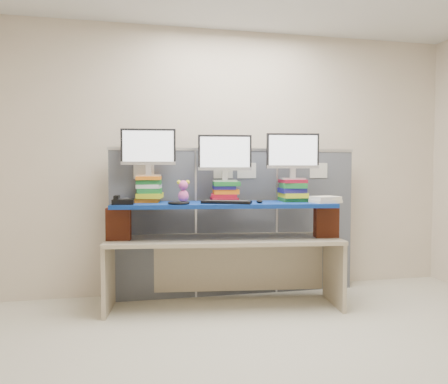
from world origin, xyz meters
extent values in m
cube|color=beige|center=(0.00, 0.00, 1.40)|extent=(5.00, 4.00, 2.80)
cube|color=beige|center=(0.00, 0.00, 0.00)|extent=(5.00, 4.00, 0.01)
cube|color=#4F535D|center=(-0.87, 1.78, 0.75)|extent=(0.85, 0.05, 1.50)
cube|color=#4F535D|center=(0.00, 1.78, 0.75)|extent=(0.85, 0.05, 1.50)
cube|color=#4F535D|center=(0.87, 1.78, 0.75)|extent=(0.85, 0.05, 1.50)
cube|color=silver|center=(0.00, 1.78, 1.51)|extent=(2.60, 0.06, 0.03)
cube|color=silver|center=(-0.95, 1.75, 1.30)|extent=(0.20, 0.00, 0.16)
cube|color=silver|center=(-0.15, 1.75, 1.30)|extent=(0.20, 0.00, 0.16)
cube|color=silver|center=(0.10, 1.75, 1.30)|extent=(0.20, 0.00, 0.16)
cube|color=silver|center=(0.90, 1.75, 1.30)|extent=(0.20, 0.00, 0.16)
cube|color=#B6A78B|center=(-0.22, 1.39, 0.65)|extent=(2.25, 0.91, 0.04)
cube|color=#B6A78B|center=(-1.28, 1.53, 0.31)|extent=(0.11, 0.59, 0.63)
cube|color=#B6A78B|center=(0.85, 1.25, 0.31)|extent=(0.11, 0.59, 0.63)
cube|color=maroon|center=(-1.19, 1.46, 0.81)|extent=(0.23, 0.15, 0.30)
cube|color=maroon|center=(0.74, 1.21, 0.81)|extent=(0.23, 0.15, 0.30)
cube|color=navy|center=(-0.22, 1.39, 0.98)|extent=(2.11, 0.78, 0.04)
cube|color=orange|center=(-0.92, 1.61, 1.02)|extent=(0.25, 0.29, 0.04)
cube|color=yellow|center=(-0.90, 1.59, 1.06)|extent=(0.28, 0.32, 0.05)
cube|color=#1F7730|center=(-0.90, 1.59, 1.11)|extent=(0.25, 0.28, 0.05)
cube|color=white|center=(-0.91, 1.61, 1.15)|extent=(0.26, 0.31, 0.04)
cube|color=#1F7730|center=(-0.90, 1.60, 1.19)|extent=(0.26, 0.29, 0.04)
cube|color=orange|center=(-0.91, 1.60, 1.23)|extent=(0.26, 0.31, 0.03)
cube|color=maroon|center=(-0.20, 1.49, 1.02)|extent=(0.28, 0.32, 0.04)
cube|color=maroon|center=(-0.20, 1.51, 1.06)|extent=(0.29, 0.31, 0.04)
cube|color=orange|center=(-0.18, 1.51, 1.10)|extent=(0.27, 0.31, 0.04)
cube|color=navy|center=(-0.20, 1.50, 1.14)|extent=(0.24, 0.29, 0.03)
cube|color=#1F7730|center=(-0.17, 1.49, 1.17)|extent=(0.28, 0.30, 0.04)
cube|color=#1F7730|center=(0.48, 1.43, 1.02)|extent=(0.27, 0.31, 0.04)
cube|color=yellow|center=(0.48, 1.41, 1.06)|extent=(0.25, 0.32, 0.05)
cube|color=navy|center=(0.47, 1.42, 1.11)|extent=(0.26, 0.30, 0.05)
cube|color=#1F7730|center=(0.48, 1.41, 1.16)|extent=(0.28, 0.32, 0.05)
cube|color=maroon|center=(0.48, 1.42, 1.20)|extent=(0.25, 0.31, 0.03)
cube|color=#B5B5BB|center=(-0.91, 1.60, 1.25)|extent=(0.24, 0.17, 0.02)
cube|color=#B5B5BB|center=(-0.91, 1.60, 1.31)|extent=(0.06, 0.05, 0.09)
cube|color=black|center=(-0.91, 1.60, 1.53)|extent=(0.52, 0.10, 0.34)
cube|color=white|center=(-0.91, 1.58, 1.53)|extent=(0.47, 0.07, 0.30)
cube|color=#B5B5BB|center=(-0.19, 1.50, 1.20)|extent=(0.24, 0.17, 0.02)
cube|color=#B5B5BB|center=(-0.19, 1.50, 1.26)|extent=(0.06, 0.05, 0.09)
cube|color=black|center=(-0.19, 1.50, 1.47)|extent=(0.52, 0.10, 0.34)
cube|color=white|center=(-0.19, 1.48, 1.47)|extent=(0.47, 0.07, 0.30)
cube|color=#B5B5BB|center=(0.48, 1.42, 1.22)|extent=(0.24, 0.17, 0.02)
cube|color=#B5B5BB|center=(0.48, 1.42, 1.27)|extent=(0.06, 0.05, 0.09)
cube|color=black|center=(0.48, 1.42, 1.49)|extent=(0.52, 0.10, 0.34)
cube|color=white|center=(0.48, 1.40, 1.49)|extent=(0.47, 0.07, 0.30)
cube|color=black|center=(-0.22, 1.27, 1.01)|extent=(0.48, 0.32, 0.03)
cube|color=#2A2A2D|center=(-0.22, 1.27, 1.03)|extent=(0.40, 0.25, 0.00)
ellipsoid|color=black|center=(0.09, 1.25, 1.01)|extent=(0.08, 0.11, 0.03)
cube|color=black|center=(-1.15, 1.37, 1.02)|extent=(0.20, 0.18, 0.05)
cube|color=#2A2A2D|center=(-1.15, 1.37, 1.05)|extent=(0.10, 0.10, 0.01)
cube|color=black|center=(-1.20, 1.38, 1.06)|extent=(0.05, 0.17, 0.03)
torus|color=black|center=(-0.66, 1.29, 1.01)|extent=(0.23, 0.23, 0.02)
ellipsoid|color=#EB59A6|center=(-0.59, 1.52, 1.06)|extent=(0.10, 0.09, 0.12)
sphere|color=#EB59A6|center=(-0.59, 1.52, 1.16)|extent=(0.09, 0.09, 0.09)
sphere|color=yellow|center=(-0.63, 1.52, 1.19)|extent=(0.04, 0.04, 0.04)
sphere|color=yellow|center=(-0.55, 1.52, 1.19)|extent=(0.04, 0.04, 0.04)
cube|color=white|center=(0.71, 1.18, 1.01)|extent=(0.28, 0.24, 0.03)
cube|color=white|center=(0.71, 1.18, 1.04)|extent=(0.27, 0.23, 0.03)
camera|label=1|loc=(-1.09, -2.62, 1.31)|focal=35.00mm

